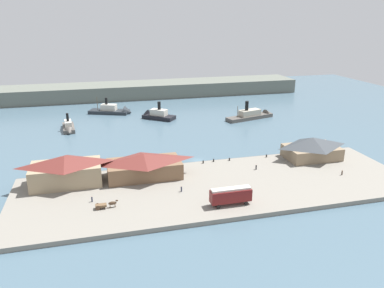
{
  "coord_description": "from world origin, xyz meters",
  "views": [
    {
      "loc": [
        -30.94,
        -112.47,
        45.53
      ],
      "look_at": [
        1.16,
        11.42,
        2.0
      ],
      "focal_mm": 35.32,
      "sensor_mm": 36.0,
      "label": 1
    }
  ],
  "objects_px": {
    "pedestrian_by_tram": "(342,173)",
    "mooring_post_center_east": "(229,159)",
    "mooring_post_west": "(266,156)",
    "ferry_shed_east_terminal": "(66,170)",
    "ferry_near_quay": "(69,128)",
    "ferry_mid_harbor": "(155,115)",
    "pedestrian_walking_west": "(256,167)",
    "ferry_shed_west_terminal": "(312,148)",
    "pedestrian_walking_east": "(181,189)",
    "horse_cart": "(105,205)",
    "pedestrian_near_west_shed": "(92,199)",
    "street_tram": "(231,195)",
    "mooring_post_east": "(203,162)",
    "ferry_moored_east": "(254,115)",
    "ferry_shed_customs_shed": "(144,165)",
    "ferry_approaching_west": "(115,111)",
    "mooring_post_center_west": "(214,160)"
  },
  "relations": [
    {
      "from": "ferry_shed_west_terminal",
      "to": "ferry_moored_east",
      "type": "relative_size",
      "value": 0.66
    },
    {
      "from": "mooring_post_west",
      "to": "ferry_shed_east_terminal",
      "type": "bearing_deg",
      "value": -175.1
    },
    {
      "from": "ferry_shed_east_terminal",
      "to": "mooring_post_center_east",
      "type": "bearing_deg",
      "value": 6.3
    },
    {
      "from": "horse_cart",
      "to": "mooring_post_west",
      "type": "xyz_separation_m",
      "value": [
        52.99,
        22.32,
        -0.48
      ]
    },
    {
      "from": "horse_cart",
      "to": "mooring_post_center_west",
      "type": "bearing_deg",
      "value": 33.28
    },
    {
      "from": "horse_cart",
      "to": "ferry_shed_west_terminal",
      "type": "bearing_deg",
      "value": 14.99
    },
    {
      "from": "pedestrian_by_tram",
      "to": "mooring_post_center_east",
      "type": "xyz_separation_m",
      "value": [
        -28.09,
        19.24,
        -0.25
      ]
    },
    {
      "from": "pedestrian_by_tram",
      "to": "mooring_post_center_east",
      "type": "bearing_deg",
      "value": 145.6
    },
    {
      "from": "ferry_shed_customs_shed",
      "to": "mooring_post_center_west",
      "type": "xyz_separation_m",
      "value": [
        23.02,
        6.2,
        -3.04
      ]
    },
    {
      "from": "ferry_mid_harbor",
      "to": "ferry_approaching_west",
      "type": "xyz_separation_m",
      "value": [
        -17.75,
        14.49,
        -0.27
      ]
    },
    {
      "from": "street_tram",
      "to": "pedestrian_by_tram",
      "type": "distance_m",
      "value": 39.17
    },
    {
      "from": "ferry_shed_east_terminal",
      "to": "ferry_near_quay",
      "type": "distance_m",
      "value": 57.91
    },
    {
      "from": "mooring_post_east",
      "to": "ferry_moored_east",
      "type": "distance_m",
      "value": 65.46
    },
    {
      "from": "pedestrian_walking_east",
      "to": "ferry_near_quay",
      "type": "bearing_deg",
      "value": 114.48
    },
    {
      "from": "mooring_post_center_west",
      "to": "pedestrian_walking_west",
      "type": "bearing_deg",
      "value": -41.73
    },
    {
      "from": "ferry_near_quay",
      "to": "pedestrian_walking_east",
      "type": "bearing_deg",
      "value": -65.52
    },
    {
      "from": "mooring_post_west",
      "to": "ferry_approaching_west",
      "type": "height_order",
      "value": "ferry_approaching_west"
    },
    {
      "from": "mooring_post_center_east",
      "to": "pedestrian_walking_west",
      "type": "bearing_deg",
      "value": -59.41
    },
    {
      "from": "pedestrian_near_west_shed",
      "to": "mooring_post_west",
      "type": "height_order",
      "value": "pedestrian_near_west_shed"
    },
    {
      "from": "horse_cart",
      "to": "ferry_moored_east",
      "type": "height_order",
      "value": "ferry_moored_east"
    },
    {
      "from": "pedestrian_walking_east",
      "to": "ferry_near_quay",
      "type": "distance_m",
      "value": 77.38
    },
    {
      "from": "pedestrian_near_west_shed",
      "to": "mooring_post_east",
      "type": "xyz_separation_m",
      "value": [
        34.33,
        18.12,
        -0.25
      ]
    },
    {
      "from": "ferry_shed_east_terminal",
      "to": "pedestrian_walking_west",
      "type": "relative_size",
      "value": 12.0
    },
    {
      "from": "pedestrian_by_tram",
      "to": "mooring_post_west",
      "type": "bearing_deg",
      "value": 128.38
    },
    {
      "from": "ferry_shed_customs_shed",
      "to": "mooring_post_center_east",
      "type": "xyz_separation_m",
      "value": [
        28.25,
        5.81,
        -3.04
      ]
    },
    {
      "from": "ferry_shed_east_terminal",
      "to": "mooring_post_east",
      "type": "height_order",
      "value": "ferry_shed_east_terminal"
    },
    {
      "from": "pedestrian_walking_west",
      "to": "pedestrian_near_west_shed",
      "type": "xyz_separation_m",
      "value": [
        -48.53,
        -9.22,
        -0.02
      ]
    },
    {
      "from": "ferry_shed_east_terminal",
      "to": "street_tram",
      "type": "bearing_deg",
      "value": -29.83
    },
    {
      "from": "ferry_shed_west_terminal",
      "to": "pedestrian_walking_west",
      "type": "relative_size",
      "value": 10.88
    },
    {
      "from": "ferry_shed_east_terminal",
      "to": "horse_cart",
      "type": "relative_size",
      "value": 3.42
    },
    {
      "from": "ferry_shed_east_terminal",
      "to": "ferry_shed_customs_shed",
      "type": "relative_size",
      "value": 0.9
    },
    {
      "from": "pedestrian_by_tram",
      "to": "ferry_near_quay",
      "type": "height_order",
      "value": "ferry_near_quay"
    },
    {
      "from": "ferry_near_quay",
      "to": "ferry_mid_harbor",
      "type": "height_order",
      "value": "ferry_mid_harbor"
    },
    {
      "from": "pedestrian_walking_east",
      "to": "mooring_post_east",
      "type": "height_order",
      "value": "pedestrian_walking_east"
    },
    {
      "from": "street_tram",
      "to": "ferry_mid_harbor",
      "type": "bearing_deg",
      "value": 92.46
    },
    {
      "from": "ferry_shed_west_terminal",
      "to": "pedestrian_by_tram",
      "type": "bearing_deg",
      "value": -85.06
    },
    {
      "from": "mooring_post_east",
      "to": "ferry_mid_harbor",
      "type": "distance_m",
      "value": 63.19
    },
    {
      "from": "street_tram",
      "to": "mooring_post_center_west",
      "type": "distance_m",
      "value": 29.17
    },
    {
      "from": "ferry_shed_customs_shed",
      "to": "mooring_post_center_east",
      "type": "height_order",
      "value": "ferry_shed_customs_shed"
    },
    {
      "from": "pedestrian_by_tram",
      "to": "pedestrian_near_west_shed",
      "type": "distance_m",
      "value": 71.29
    },
    {
      "from": "pedestrian_near_west_shed",
      "to": "ferry_approaching_west",
      "type": "height_order",
      "value": "ferry_approaching_west"
    },
    {
      "from": "pedestrian_walking_east",
      "to": "mooring_post_east",
      "type": "relative_size",
      "value": 1.79
    },
    {
      "from": "street_tram",
      "to": "mooring_post_east",
      "type": "distance_m",
      "value": 28.27
    },
    {
      "from": "street_tram",
      "to": "mooring_post_east",
      "type": "relative_size",
      "value": 11.45
    },
    {
      "from": "street_tram",
      "to": "ferry_mid_harbor",
      "type": "xyz_separation_m",
      "value": [
        -3.91,
        91.16,
        -2.24
      ]
    },
    {
      "from": "mooring_post_center_east",
      "to": "ferry_near_quay",
      "type": "bearing_deg",
      "value": 134.97
    },
    {
      "from": "ferry_shed_customs_shed",
      "to": "pedestrian_walking_west",
      "type": "height_order",
      "value": "ferry_shed_customs_shed"
    },
    {
      "from": "ferry_shed_west_terminal",
      "to": "horse_cart",
      "type": "height_order",
      "value": "ferry_shed_west_terminal"
    },
    {
      "from": "ferry_shed_customs_shed",
      "to": "pedestrian_by_tram",
      "type": "distance_m",
      "value": 57.99
    },
    {
      "from": "pedestrian_by_tram",
      "to": "ferry_near_quay",
      "type": "relative_size",
      "value": 0.1
    }
  ]
}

